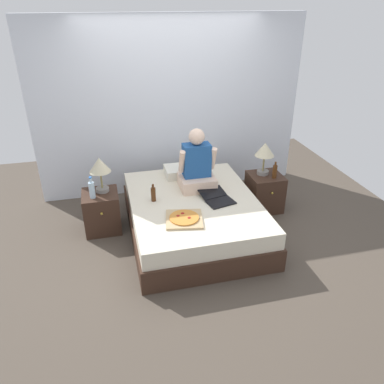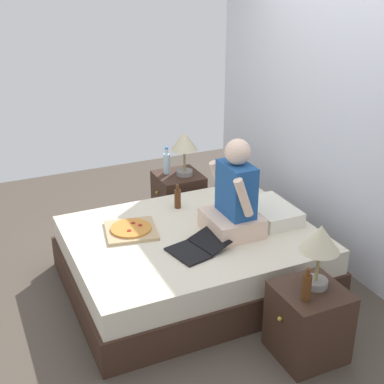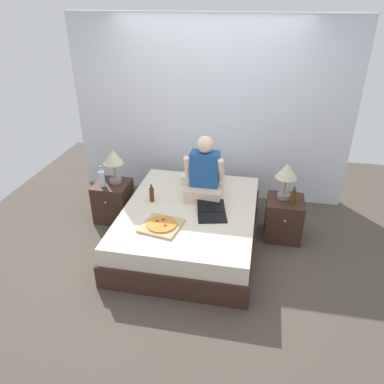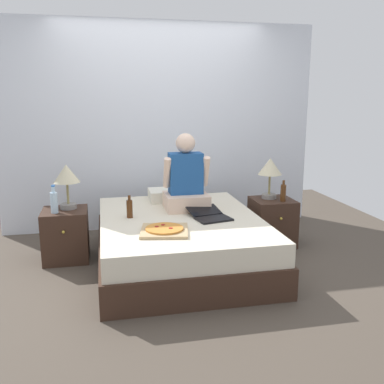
{
  "view_description": "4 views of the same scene",
  "coord_description": "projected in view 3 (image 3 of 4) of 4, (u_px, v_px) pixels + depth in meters",
  "views": [
    {
      "loc": [
        -0.97,
        -3.88,
        2.68
      ],
      "look_at": [
        -0.07,
        -0.21,
        0.7
      ],
      "focal_mm": 35.0,
      "sensor_mm": 36.0,
      "label": 1
    },
    {
      "loc": [
        3.45,
        -1.58,
        2.52
      ],
      "look_at": [
        -0.08,
        0.03,
        0.8
      ],
      "focal_mm": 50.0,
      "sensor_mm": 36.0,
      "label": 2
    },
    {
      "loc": [
        0.76,
        -3.68,
        2.72
      ],
      "look_at": [
        0.04,
        -0.05,
        0.73
      ],
      "focal_mm": 35.0,
      "sensor_mm": 36.0,
      "label": 3
    },
    {
      "loc": [
        -0.71,
        -3.93,
        1.62
      ],
      "look_at": [
        0.1,
        -0.08,
        0.74
      ],
      "focal_mm": 40.0,
      "sensor_mm": 36.0,
      "label": 4
    }
  ],
  "objects": [
    {
      "name": "laptop",
      "position": [
        212.0,
        213.0,
        4.23
      ],
      "size": [
        0.4,
        0.48,
        0.07
      ],
      "color": "black",
      "rests_on": "bed"
    },
    {
      "name": "person_seated",
      "position": [
        204.0,
        176.0,
        4.49
      ],
      "size": [
        0.47,
        0.4,
        0.78
      ],
      "color": "beige",
      "rests_on": "bed"
    },
    {
      "name": "nightstand_right",
      "position": [
        284.0,
        218.0,
        4.6
      ],
      "size": [
        0.44,
        0.47,
        0.52
      ],
      "color": "#382319",
      "rests_on": "ground"
    },
    {
      "name": "nightstand_left",
      "position": [
        113.0,
        201.0,
        4.98
      ],
      "size": [
        0.44,
        0.47,
        0.52
      ],
      "color": "#382319",
      "rests_on": "ground"
    },
    {
      "name": "bed",
      "position": [
        190.0,
        226.0,
        4.49
      ],
      "size": [
        1.56,
        1.99,
        0.48
      ],
      "color": "#382319",
      "rests_on": "ground"
    },
    {
      "name": "pizza_box",
      "position": [
        162.0,
        225.0,
        4.02
      ],
      "size": [
        0.47,
        0.47,
        0.05
      ],
      "color": "tan",
      "rests_on": "bed"
    },
    {
      "name": "beer_bottle",
      "position": [
        293.0,
        197.0,
        4.33
      ],
      "size": [
        0.06,
        0.06,
        0.23
      ],
      "color": "#512D14",
      "rests_on": "nightstand_right"
    },
    {
      "name": "lamp_on_right_nightstand",
      "position": [
        287.0,
        173.0,
        4.37
      ],
      "size": [
        0.26,
        0.26,
        0.45
      ],
      "color": "gray",
      "rests_on": "nightstand_right"
    },
    {
      "name": "ground_plane",
      "position": [
        190.0,
        242.0,
        4.6
      ],
      "size": [
        5.86,
        5.86,
        0.0
      ],
      "primitive_type": "plane",
      "color": "#4C4238"
    },
    {
      "name": "beer_bottle_on_bed",
      "position": [
        152.0,
        194.0,
        4.48
      ],
      "size": [
        0.06,
        0.06,
        0.22
      ],
      "color": "#4C2811",
      "rests_on": "bed"
    },
    {
      "name": "wall_back",
      "position": [
        209.0,
        111.0,
        5.18
      ],
      "size": [
        3.86,
        0.12,
        2.5
      ],
      "primitive_type": "cube",
      "color": "silver",
      "rests_on": "ground"
    },
    {
      "name": "pillow",
      "position": [
        203.0,
        178.0,
        4.95
      ],
      "size": [
        0.52,
        0.34,
        0.12
      ],
      "primitive_type": "cube",
      "color": "silver",
      "rests_on": "bed"
    },
    {
      "name": "lamp_on_left_nightstand",
      "position": [
        113.0,
        159.0,
        4.73
      ],
      "size": [
        0.26,
        0.26,
        0.45
      ],
      "color": "gray",
      "rests_on": "nightstand_left"
    },
    {
      "name": "water_bottle",
      "position": [
        102.0,
        178.0,
        4.74
      ],
      "size": [
        0.07,
        0.07,
        0.28
      ],
      "color": "silver",
      "rests_on": "nightstand_left"
    }
  ]
}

